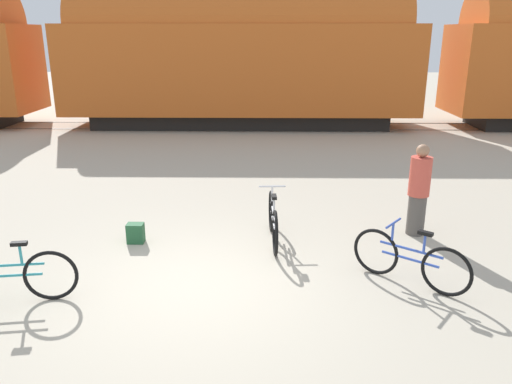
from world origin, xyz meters
The scene contains 9 objects.
ground_plane centered at (0.00, 0.00, 0.00)m, with size 80.00×80.00×0.00m, color #B2A893.
freight_train centered at (0.00, 12.66, 2.67)m, with size 41.64×2.89×5.09m.
rail_near centered at (0.00, 11.95, 0.01)m, with size 53.64×0.07×0.01m, color #4C4238.
rail_far centered at (0.00, 13.38, 0.01)m, with size 53.64×0.07×0.01m, color #4C4238.
bicycle_blue centered at (2.97, 0.10, 0.37)m, with size 1.40×1.11×0.87m.
bicycle_silver centered at (1.07, 1.57, 0.39)m, with size 0.46×1.77×0.92m.
bicycle_teal centered at (-2.42, -0.50, 0.38)m, with size 1.73×0.46×0.88m.
person_in_red centered at (3.60, 1.98, 0.81)m, with size 0.37×0.37×1.62m.
backpack centered at (-1.27, 1.50, 0.17)m, with size 0.28×0.20×0.34m.
Camera 1 is at (0.91, -6.33, 3.42)m, focal length 35.00 mm.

